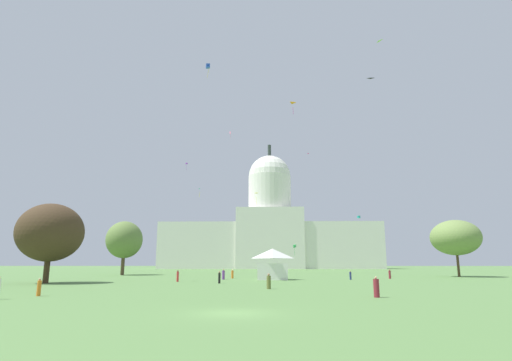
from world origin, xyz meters
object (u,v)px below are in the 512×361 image
(person_olive_edge_east, at_px, (269,282))
(kite_blue_high, at_px, (208,66))
(person_red_mid_left, at_px, (178,276))
(person_black_aisle_center, at_px, (219,278))
(tree_west_near, at_px, (50,232))
(person_maroon_back_left, at_px, (390,274))
(kite_orange_high, at_px, (292,106))
(kite_magenta_high, at_px, (309,155))
(kite_turquoise_mid, at_px, (359,217))
(kite_violet_high, at_px, (187,164))
(tree_east_near, at_px, (455,238))
(kite_pink_high, at_px, (230,133))
(person_maroon_near_tree_east, at_px, (376,288))
(event_tent, at_px, (273,264))
(kite_yellow_mid, at_px, (257,195))
(capitol_building, at_px, (270,232))
(kite_green_low, at_px, (295,246))
(person_purple_near_tent, at_px, (223,275))
(kite_black_high, at_px, (370,81))
(person_orange_lawn_far_left, at_px, (232,274))
(kite_cyan_mid, at_px, (200,190))
(tree_west_far, at_px, (124,240))
(person_navy_front_right, at_px, (350,276))
(person_orange_back_center, at_px, (39,288))

(person_olive_edge_east, bearing_deg, kite_blue_high, -10.49)
(person_red_mid_left, xyz_separation_m, person_black_aisle_center, (7.00, -4.99, -0.03))
(tree_west_near, relative_size, person_maroon_back_left, 6.66)
(person_red_mid_left, height_order, person_maroon_back_left, person_red_mid_left)
(kite_orange_high, relative_size, kite_magenta_high, 1.56)
(kite_turquoise_mid, xyz_separation_m, kite_violet_high, (-64.26, 19.43, 24.12))
(tree_east_near, xyz_separation_m, kite_magenta_high, (-22.65, 72.54, 37.85))
(kite_pink_high, bearing_deg, kite_violet_high, -141.16)
(tree_west_near, distance_m, person_maroon_near_tree_east, 47.04)
(event_tent, height_order, kite_yellow_mid, kite_yellow_mid)
(capitol_building, xyz_separation_m, person_olive_edge_east, (-0.79, -165.39, -17.62))
(event_tent, height_order, kite_green_low, kite_green_low)
(tree_west_near, relative_size, person_purple_near_tent, 6.48)
(kite_green_low, height_order, kite_orange_high, kite_orange_high)
(kite_black_high, bearing_deg, person_orange_lawn_far_left, 21.18)
(person_red_mid_left, bearing_deg, tree_east_near, -76.61)
(kite_green_low, xyz_separation_m, kite_orange_high, (-3.97, -61.83, 28.74))
(person_orange_lawn_far_left, xyz_separation_m, kite_blue_high, (-9.34, 23.71, 54.20))
(kite_yellow_mid, xyz_separation_m, kite_cyan_mid, (-20.44, -6.32, 1.08))
(person_purple_near_tent, distance_m, kite_magenta_high, 102.03)
(tree_east_near, relative_size, person_olive_edge_east, 7.43)
(tree_east_near, distance_m, kite_cyan_mid, 88.98)
(tree_west_far, relative_size, person_red_mid_left, 7.32)
(kite_pink_high, bearing_deg, person_purple_near_tent, -11.69)
(tree_west_near, height_order, person_olive_edge_east, tree_west_near)
(kite_black_high, bearing_deg, person_olive_edge_east, 64.68)
(event_tent, bearing_deg, kite_violet_high, 111.71)
(tree_west_near, bearing_deg, kite_violet_high, 90.90)
(person_olive_edge_east, relative_size, kite_turquoise_mid, 1.53)
(person_navy_front_right, bearing_deg, kite_magenta_high, -153.23)
(event_tent, distance_m, person_maroon_near_tree_east, 37.45)
(tree_east_near, distance_m, person_orange_back_center, 79.29)
(event_tent, relative_size, kite_cyan_mid, 1.76)
(capitol_building, relative_size, person_maroon_near_tree_east, 65.50)
(tree_west_far, distance_m, kite_yellow_mid, 64.63)
(kite_black_high, bearing_deg, kite_orange_high, 2.67)
(person_maroon_back_left, height_order, person_orange_lawn_far_left, person_maroon_back_left)
(person_maroon_back_left, relative_size, kite_violet_high, 0.51)
(kite_green_low, bearing_deg, kite_magenta_high, -79.07)
(person_orange_lawn_far_left, distance_m, kite_blue_high, 59.89)
(tree_east_near, height_order, person_orange_lawn_far_left, tree_east_near)
(capitol_building, bearing_deg, kite_blue_high, -98.66)
(person_purple_near_tent, xyz_separation_m, person_red_mid_left, (-6.08, -8.69, 0.03))
(person_maroon_near_tree_east, distance_m, person_black_aisle_center, 28.20)
(person_orange_lawn_far_left, bearing_deg, person_maroon_near_tree_east, -76.86)
(kite_yellow_mid, height_order, kite_magenta_high, kite_magenta_high)
(person_orange_lawn_far_left, relative_size, kite_turquoise_mid, 1.51)
(person_navy_front_right, xyz_separation_m, kite_pink_high, (-28.25, 74.70, 50.22))
(kite_violet_high, bearing_deg, person_black_aisle_center, 42.11)
(kite_violet_high, bearing_deg, kite_black_high, 64.92)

